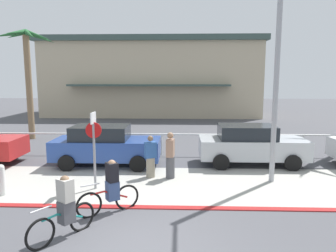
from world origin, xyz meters
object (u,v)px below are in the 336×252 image
at_px(car_silver_2, 251,144).
at_px(pedestrian_0, 150,159).
at_px(stop_sign_bike_lane, 94,139).
at_px(streetlight_curb, 280,59).
at_px(bollard_0, 2,180).
at_px(car_blue_1, 106,145).
at_px(cyclist_teal_1, 64,209).
at_px(cyclist_red_0, 111,188).
at_px(pedestrian_1, 170,157).
at_px(palm_tree_1, 27,57).

bearing_deg(car_silver_2, pedestrian_0, -154.75).
distance_m(stop_sign_bike_lane, streetlight_curb, 6.62).
bearing_deg(bollard_0, car_blue_1, 55.60).
bearing_deg(pedestrian_0, streetlight_curb, -7.48).
relative_size(streetlight_curb, cyclist_teal_1, 4.91).
relative_size(cyclist_teal_1, pedestrian_0, 0.97).
relative_size(cyclist_red_0, pedestrian_0, 0.97).
bearing_deg(car_blue_1, car_silver_2, 3.36).
bearing_deg(cyclist_red_0, car_blue_1, 104.64).
relative_size(streetlight_curb, car_silver_2, 1.70).
bearing_deg(pedestrian_0, pedestrian_1, -6.77).
height_order(palm_tree_1, car_blue_1, palm_tree_1).
distance_m(streetlight_curb, pedestrian_0, 5.63).
bearing_deg(car_blue_1, pedestrian_1, -30.91).
bearing_deg(car_blue_1, streetlight_curb, -18.54).
distance_m(bollard_0, palm_tree_1, 10.80).
xyz_separation_m(streetlight_curb, pedestrian_1, (-3.60, 0.48, -3.48)).
xyz_separation_m(bollard_0, cyclist_teal_1, (2.91, -2.55, 0.18)).
xyz_separation_m(cyclist_red_0, pedestrian_1, (1.53, 3.03, 0.10)).
distance_m(car_blue_1, cyclist_red_0, 4.84).
bearing_deg(pedestrian_1, car_silver_2, 31.01).
relative_size(stop_sign_bike_lane, car_silver_2, 0.58).
relative_size(stop_sign_bike_lane, pedestrian_0, 1.63).
bearing_deg(pedestrian_1, streetlight_curb, -7.62).
relative_size(bollard_0, pedestrian_1, 0.58).
bearing_deg(palm_tree_1, streetlight_curb, -32.80).
bearing_deg(car_silver_2, streetlight_curb, -83.97).
bearing_deg(bollard_0, car_silver_2, 24.70).
distance_m(stop_sign_bike_lane, cyclist_red_0, 2.25).
bearing_deg(cyclist_red_0, palm_tree_1, 124.14).
distance_m(bollard_0, pedestrian_0, 4.90).
distance_m(bollard_0, cyclist_red_0, 3.83).
xyz_separation_m(palm_tree_1, car_silver_2, (11.91, -5.36, -4.00)).
bearing_deg(car_silver_2, car_blue_1, -176.64).
bearing_deg(palm_tree_1, cyclist_red_0, -55.86).
height_order(bollard_0, car_blue_1, car_blue_1).
bearing_deg(pedestrian_0, cyclist_teal_1, -108.86).
distance_m(cyclist_teal_1, pedestrian_1, 5.02).
height_order(bollard_0, pedestrian_1, pedestrian_1).
bearing_deg(pedestrian_0, car_silver_2, 25.25).
relative_size(stop_sign_bike_lane, bollard_0, 2.56).
xyz_separation_m(car_blue_1, pedestrian_0, (2.02, -1.56, -0.15)).
bearing_deg(palm_tree_1, car_silver_2, -24.22).
height_order(palm_tree_1, cyclist_teal_1, palm_tree_1).
distance_m(cyclist_red_0, pedestrian_0, 3.22).
distance_m(cyclist_red_0, pedestrian_1, 3.40).
xyz_separation_m(bollard_0, car_silver_2, (8.53, 3.92, 0.35)).
height_order(streetlight_curb, pedestrian_0, streetlight_curb).
bearing_deg(stop_sign_bike_lane, pedestrian_1, 26.58).
height_order(stop_sign_bike_lane, bollard_0, stop_sign_bike_lane).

